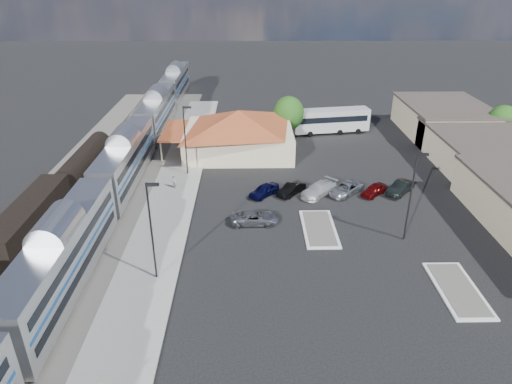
{
  "coord_description": "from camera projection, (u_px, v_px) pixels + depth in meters",
  "views": [
    {
      "loc": [
        -3.03,
        -37.85,
        23.65
      ],
      "look_at": [
        -2.37,
        5.0,
        2.8
      ],
      "focal_mm": 32.0,
      "sensor_mm": 36.0,
      "label": 1
    }
  ],
  "objects": [
    {
      "name": "parked_car_e",
      "position": [
        374.0,
        190.0,
        53.1
      ],
      "size": [
        3.76,
        3.77,
        1.29
      ],
      "primitive_type": "imported",
      "rotation": [
        0.0,
        0.0,
        -0.78
      ],
      "color": "maroon",
      "rests_on": "ground"
    },
    {
      "name": "buildings_east",
      "position": [
        499.0,
        162.0,
        56.66
      ],
      "size": [
        14.4,
        51.4,
        4.8
      ],
      "color": "#C6B28C",
      "rests_on": "ground"
    },
    {
      "name": "parked_car_c",
      "position": [
        319.0,
        189.0,
        52.96
      ],
      "size": [
        5.13,
        5.19,
        1.51
      ],
      "primitive_type": "imported",
      "rotation": [
        0.0,
        0.0,
        -0.77
      ],
      "color": "white",
      "rests_on": "ground"
    },
    {
      "name": "railbed",
      "position": [
        90.0,
        203.0,
        51.3
      ],
      "size": [
        16.0,
        100.0,
        0.12
      ],
      "primitive_type": "cube",
      "color": "#4C4944",
      "rests_on": "ground"
    },
    {
      "name": "person_b",
      "position": [
        174.0,
        182.0,
        54.4
      ],
      "size": [
        0.72,
        0.85,
        1.57
      ],
      "primitive_type": "imported",
      "rotation": [
        0.0,
        0.0,
        -1.74
      ],
      "color": "silver",
      "rests_on": "platform"
    },
    {
      "name": "freight_cars",
      "position": [
        31.0,
        223.0,
        43.52
      ],
      "size": [
        2.8,
        46.0,
        4.0
      ],
      "color": "black",
      "rests_on": "ground"
    },
    {
      "name": "parked_car_f",
      "position": [
        400.0,
        188.0,
        53.37
      ],
      "size": [
        4.18,
        4.36,
        1.48
      ],
      "primitive_type": "imported",
      "rotation": [
        0.0,
        0.0,
        -0.74
      ],
      "color": "black",
      "rests_on": "ground"
    },
    {
      "name": "coach_bus",
      "position": [
        331.0,
        120.0,
        72.67
      ],
      "size": [
        12.49,
        4.56,
        3.92
      ],
      "rotation": [
        0.0,
        0.0,
        1.73
      ],
      "color": "white",
      "rests_on": "ground"
    },
    {
      "name": "ground",
      "position": [
        281.0,
        240.0,
        44.42
      ],
      "size": [
        280.0,
        280.0,
        0.0
      ],
      "primitive_type": "plane",
      "color": "black",
      "rests_on": "ground"
    },
    {
      "name": "tree_depot",
      "position": [
        289.0,
        113.0,
        69.68
      ],
      "size": [
        4.71,
        4.71,
        6.63
      ],
      "color": "#382314",
      "rests_on": "ground"
    },
    {
      "name": "traffic_island_north",
      "position": [
        458.0,
        289.0,
        37.38
      ],
      "size": [
        3.3,
        7.5,
        0.21
      ],
      "color": "silver",
      "rests_on": "ground"
    },
    {
      "name": "parked_car_b",
      "position": [
        291.0,
        189.0,
        53.22
      ],
      "size": [
        3.77,
        4.04,
        1.35
      ],
      "primitive_type": "imported",
      "rotation": [
        0.0,
        0.0,
        -0.71
      ],
      "color": "black",
      "rests_on": "ground"
    },
    {
      "name": "parked_car_a",
      "position": [
        264.0,
        190.0,
        52.9
      ],
      "size": [
        4.01,
        4.12,
        1.4
      ],
      "primitive_type": "imported",
      "rotation": [
        0.0,
        0.0,
        -0.75
      ],
      "color": "#0B0D39",
      "rests_on": "ground"
    },
    {
      "name": "lamp_plat_n",
      "position": [
        186.0,
        135.0,
        56.32
      ],
      "size": [
        1.08,
        0.25,
        9.0
      ],
      "color": "black",
      "rests_on": "ground"
    },
    {
      "name": "platform",
      "position": [
        168.0,
        211.0,
        49.61
      ],
      "size": [
        5.5,
        92.0,
        0.18
      ],
      "primitive_type": "cube",
      "color": "gray",
      "rests_on": "ground"
    },
    {
      "name": "passenger_train",
      "position": [
        126.0,
        161.0,
        55.27
      ],
      "size": [
        3.0,
        104.0,
        5.55
      ],
      "color": "silver",
      "rests_on": "ground"
    },
    {
      "name": "station_depot",
      "position": [
        239.0,
        131.0,
        64.57
      ],
      "size": [
        18.35,
        12.24,
        6.2
      ],
      "color": "beige",
      "rests_on": "ground"
    },
    {
      "name": "parked_car_d",
      "position": [
        346.0,
        189.0,
        53.31
      ],
      "size": [
        5.04,
        5.04,
        1.36
      ],
      "primitive_type": "imported",
      "rotation": [
        0.0,
        0.0,
        -0.79
      ],
      "color": "#909398",
      "rests_on": "ground"
    },
    {
      "name": "lamp_lot",
      "position": [
        413.0,
        190.0,
        42.25
      ],
      "size": [
        1.08,
        0.25,
        9.0
      ],
      "color": "black",
      "rests_on": "ground"
    },
    {
      "name": "suv",
      "position": [
        255.0,
        218.0,
        47.04
      ],
      "size": [
        4.94,
        2.38,
        1.36
      ],
      "primitive_type": "imported",
      "rotation": [
        0.0,
        0.0,
        1.6
      ],
      "color": "gray",
      "rests_on": "ground"
    },
    {
      "name": "tree_east_c",
      "position": [
        502.0,
        122.0,
        66.62
      ],
      "size": [
        4.41,
        4.41,
        6.21
      ],
      "color": "#382314",
      "rests_on": "ground"
    },
    {
      "name": "lamp_plat_s",
      "position": [
        152.0,
        224.0,
        36.54
      ],
      "size": [
        1.08,
        0.25,
        9.0
      ],
      "color": "black",
      "rests_on": "ground"
    },
    {
      "name": "traffic_island_south",
      "position": [
        319.0,
        228.0,
        46.23
      ],
      "size": [
        3.3,
        7.5,
        0.21
      ],
      "color": "silver",
      "rests_on": "ground"
    }
  ]
}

